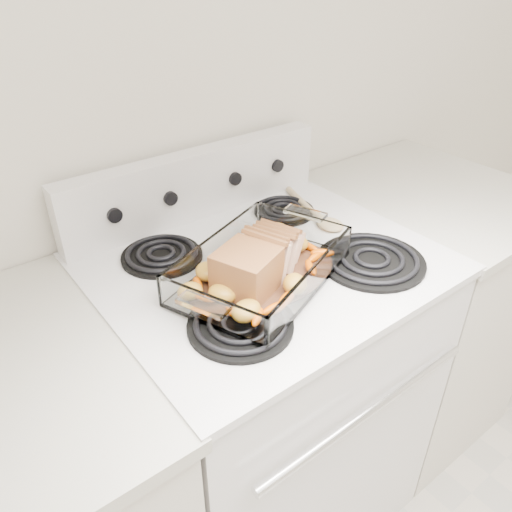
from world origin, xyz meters
TOP-DOWN VIEW (x-y plane):
  - electric_range at (0.00, 1.66)m, footprint 0.78×0.70m
  - counter_right at (0.67, 1.66)m, footprint 0.58×0.68m
  - baking_dish at (-0.06, 1.59)m, footprint 0.39×0.25m
  - pork_roast at (-0.09, 1.59)m, footprint 0.24×0.12m
  - roast_vegetables at (-0.07, 1.63)m, footprint 0.34×0.19m
  - wooden_spoon at (0.24, 1.73)m, footprint 0.09×0.27m

SIDE VIEW (x-z plane):
  - counter_right at x=0.67m, z-range 0.00..0.93m
  - electric_range at x=0.00m, z-range -0.08..1.04m
  - wooden_spoon at x=0.24m, z-range 0.94..0.95m
  - baking_dish at x=-0.06m, z-range 0.93..1.00m
  - roast_vegetables at x=-0.07m, z-range 0.95..0.99m
  - pork_roast at x=-0.09m, z-range 0.95..1.04m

